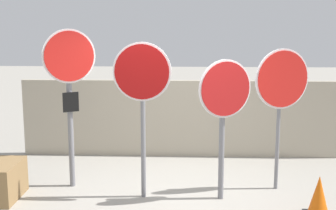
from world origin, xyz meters
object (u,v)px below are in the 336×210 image
Objects in this scene: stop_sign_1 at (142,86)px; traffic_cone_0 at (319,196)px; stop_sign_3 at (282,86)px; stop_sign_0 at (70,79)px; stop_sign_2 at (224,102)px.

stop_sign_1 is 2.87m from traffic_cone_0.
stop_sign_3 is at bearing 110.61° from traffic_cone_0.
traffic_cone_0 is at bearing -44.05° from stop_sign_0.
stop_sign_3 is at bearing -28.86° from stop_sign_0.
stop_sign_1 is 2.12m from stop_sign_3.
stop_sign_1 is 1.12× the size of stop_sign_2.
stop_sign_3 is (0.90, 0.46, 0.17)m from stop_sign_2.
traffic_cone_0 is (2.44, -0.54, -1.42)m from stop_sign_1.
stop_sign_0 reaches higher than stop_sign_3.
traffic_cone_0 is (3.60, -0.96, -1.46)m from stop_sign_0.
traffic_cone_0 is at bearing -48.30° from stop_sign_2.
stop_sign_2 is (1.18, -0.02, -0.23)m from stop_sign_1.
stop_sign_0 is 1.13× the size of stop_sign_3.
stop_sign_0 reaches higher than traffic_cone_0.
stop_sign_0 is 3.23m from stop_sign_3.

